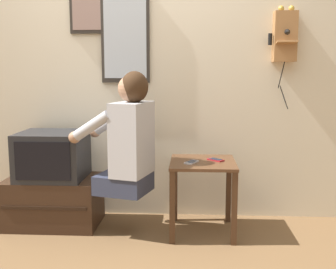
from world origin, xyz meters
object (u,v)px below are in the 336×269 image
at_px(cell_phone_held, 191,162).
at_px(wall_phone_antique, 285,36).
at_px(television, 53,155).
at_px(wall_mirror, 125,37).
at_px(framed_picture, 89,8).
at_px(person, 128,137).
at_px(cell_phone_spare, 216,160).

bearing_deg(cell_phone_held, wall_phone_antique, 56.12).
height_order(television, cell_phone_held, television).
xyz_separation_m(wall_phone_antique, wall_mirror, (-1.27, 0.04, 0.00)).
distance_m(framed_picture, cell_phone_held, 1.50).
bearing_deg(television, cell_phone_held, -7.71).
xyz_separation_m(person, wall_mirror, (-0.08, 0.46, 0.75)).
height_order(framed_picture, cell_phone_held, framed_picture).
bearing_deg(television, framed_picture, 48.04).
relative_size(framed_picture, cell_phone_spare, 3.07).
height_order(wall_mirror, cell_phone_held, wall_mirror).
height_order(wall_phone_antique, wall_mirror, wall_mirror).
distance_m(person, wall_phone_antique, 1.46).
distance_m(wall_mirror, cell_phone_held, 1.17).
bearing_deg(cell_phone_spare, person, 142.30).
bearing_deg(wall_mirror, cell_phone_held, -38.35).
distance_m(framed_picture, wall_mirror, 0.37).
bearing_deg(cell_phone_held, television, -159.91).
relative_size(person, cell_phone_spare, 6.77).
height_order(television, wall_mirror, wall_mirror).
distance_m(person, wall_mirror, 0.88).
bearing_deg(television, wall_phone_antique, 7.61).
bearing_deg(person, cell_phone_held, -70.65).
height_order(person, wall_mirror, wall_mirror).
xyz_separation_m(person, cell_phone_held, (0.46, 0.03, -0.19)).
bearing_deg(wall_phone_antique, cell_phone_held, -151.68).
xyz_separation_m(wall_phone_antique, framed_picture, (-1.56, 0.04, 0.23)).
distance_m(television, cell_phone_held, 1.10).
xyz_separation_m(framed_picture, wall_mirror, (0.29, -0.00, -0.23)).
height_order(wall_phone_antique, framed_picture, framed_picture).
relative_size(wall_phone_antique, cell_phone_spare, 6.08).
height_order(person, television, person).
height_order(wall_phone_antique, cell_phone_spare, wall_phone_antique).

